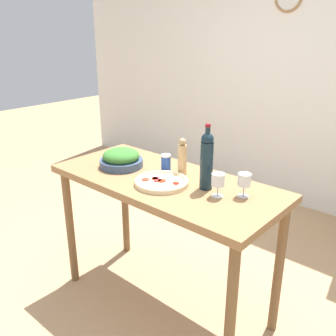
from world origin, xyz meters
The scene contains 10 objects.
ground_plane centered at (0.00, 0.00, 0.00)m, with size 14.00×14.00×0.00m, color tan.
wall_back centered at (0.00, 2.10, 1.30)m, with size 6.40×0.08×2.60m.
prep_counter centered at (0.00, 0.00, 0.81)m, with size 1.46×0.65×0.92m.
wine_bottle centered at (0.27, 0.05, 1.10)m, with size 0.07×0.07×0.38m.
wine_glass_near centered at (0.39, 0.00, 1.01)m, with size 0.07×0.07×0.13m.
wine_glass_far centered at (0.49, 0.09, 1.01)m, with size 0.07×0.07×0.13m.
pepper_mill centered at (0.03, 0.13, 1.03)m, with size 0.05×0.05×0.23m.
salad_bowl centered at (-0.35, -0.03, 0.98)m, with size 0.28×0.28×0.13m.
homemade_pizza centered at (0.04, -0.08, 0.94)m, with size 0.32×0.32×0.03m.
salt_canister centered at (-0.07, 0.09, 0.98)m, with size 0.06×0.06×0.11m.
Camera 1 is at (1.40, -1.57, 1.78)m, focal length 40.00 mm.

